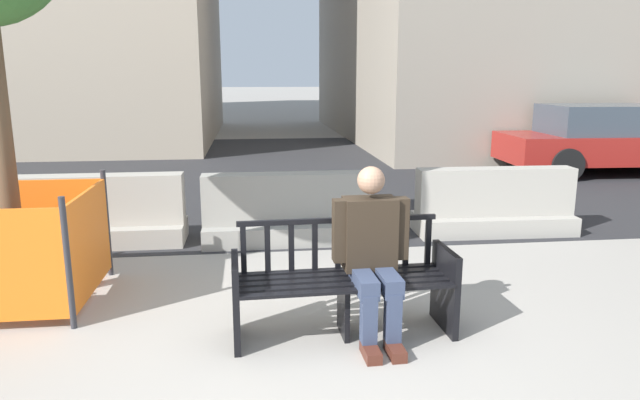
{
  "coord_description": "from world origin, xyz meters",
  "views": [
    {
      "loc": [
        -0.37,
        -3.58,
        1.98
      ],
      "look_at": [
        0.3,
        2.0,
        0.75
      ],
      "focal_mm": 32.0,
      "sensor_mm": 36.0,
      "label": 1
    }
  ],
  "objects_px": {
    "car_sedan_mid": "(611,139)",
    "jersey_barrier_right": "(494,207)",
    "street_bench": "(343,285)",
    "jersey_barrier_centre": "(287,214)",
    "jersey_barrier_left": "(99,216)",
    "construction_fence": "(15,244)",
    "seated_person": "(372,250)"
  },
  "relations": [
    {
      "from": "car_sedan_mid",
      "to": "jersey_barrier_right",
      "type": "bearing_deg",
      "value": -136.35
    },
    {
      "from": "street_bench",
      "to": "car_sedan_mid",
      "type": "bearing_deg",
      "value": 45.35
    },
    {
      "from": "car_sedan_mid",
      "to": "jersey_barrier_centre",
      "type": "bearing_deg",
      "value": -149.12
    },
    {
      "from": "jersey_barrier_left",
      "to": "car_sedan_mid",
      "type": "distance_m",
      "value": 9.97
    },
    {
      "from": "construction_fence",
      "to": "car_sedan_mid",
      "type": "distance_m",
      "value": 11.01
    },
    {
      "from": "jersey_barrier_left",
      "to": "construction_fence",
      "type": "bearing_deg",
      "value": -98.32
    },
    {
      "from": "construction_fence",
      "to": "car_sedan_mid",
      "type": "xyz_separation_m",
      "value": [
        9.39,
        5.74,
        0.17
      ]
    },
    {
      "from": "seated_person",
      "to": "jersey_barrier_right",
      "type": "distance_m",
      "value": 3.49
    },
    {
      "from": "jersey_barrier_right",
      "to": "construction_fence",
      "type": "bearing_deg",
      "value": -161.85
    },
    {
      "from": "street_bench",
      "to": "jersey_barrier_right",
      "type": "height_order",
      "value": "street_bench"
    },
    {
      "from": "street_bench",
      "to": "car_sedan_mid",
      "type": "relative_size",
      "value": 0.38
    },
    {
      "from": "jersey_barrier_right",
      "to": "jersey_barrier_left",
      "type": "bearing_deg",
      "value": 179.05
    },
    {
      "from": "jersey_barrier_centre",
      "to": "car_sedan_mid",
      "type": "height_order",
      "value": "car_sedan_mid"
    },
    {
      "from": "jersey_barrier_centre",
      "to": "construction_fence",
      "type": "relative_size",
      "value": 1.53
    },
    {
      "from": "seated_person",
      "to": "jersey_barrier_left",
      "type": "distance_m",
      "value": 3.91
    },
    {
      "from": "seated_person",
      "to": "car_sedan_mid",
      "type": "distance_m",
      "value": 9.33
    },
    {
      "from": "jersey_barrier_centre",
      "to": "jersey_barrier_right",
      "type": "bearing_deg",
      "value": 1.66
    },
    {
      "from": "jersey_barrier_right",
      "to": "car_sedan_mid",
      "type": "height_order",
      "value": "car_sedan_mid"
    },
    {
      "from": "jersey_barrier_left",
      "to": "car_sedan_mid",
      "type": "relative_size",
      "value": 0.44
    },
    {
      "from": "jersey_barrier_right",
      "to": "construction_fence",
      "type": "distance_m",
      "value": 5.41
    },
    {
      "from": "jersey_barrier_left",
      "to": "construction_fence",
      "type": "xyz_separation_m",
      "value": [
        -0.26,
        -1.77,
        0.2
      ]
    },
    {
      "from": "jersey_barrier_centre",
      "to": "street_bench",
      "type": "bearing_deg",
      "value": -84.01
    },
    {
      "from": "construction_fence",
      "to": "seated_person",
      "type": "bearing_deg",
      "value": -19.07
    },
    {
      "from": "jersey_barrier_left",
      "to": "jersey_barrier_right",
      "type": "bearing_deg",
      "value": -0.95
    },
    {
      "from": "seated_person",
      "to": "jersey_barrier_centre",
      "type": "height_order",
      "value": "seated_person"
    },
    {
      "from": "jersey_barrier_left",
      "to": "construction_fence",
      "type": "distance_m",
      "value": 1.8
    },
    {
      "from": "jersey_barrier_centre",
      "to": "jersey_barrier_left",
      "type": "relative_size",
      "value": 1.0
    },
    {
      "from": "street_bench",
      "to": "jersey_barrier_centre",
      "type": "height_order",
      "value": "street_bench"
    },
    {
      "from": "seated_person",
      "to": "jersey_barrier_right",
      "type": "relative_size",
      "value": 0.65
    },
    {
      "from": "jersey_barrier_centre",
      "to": "jersey_barrier_right",
      "type": "distance_m",
      "value": 2.66
    },
    {
      "from": "street_bench",
      "to": "seated_person",
      "type": "relative_size",
      "value": 1.3
    },
    {
      "from": "street_bench",
      "to": "jersey_barrier_right",
      "type": "distance_m",
      "value": 3.58
    }
  ]
}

